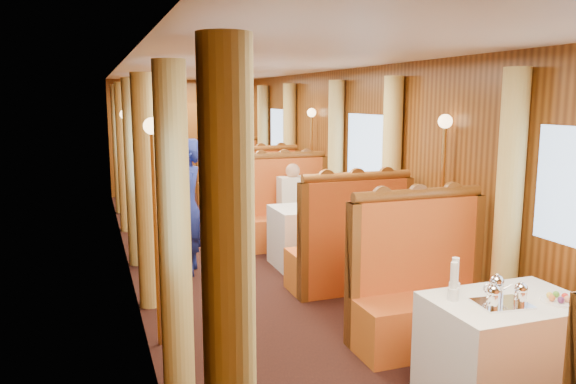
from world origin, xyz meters
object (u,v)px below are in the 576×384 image
table_far (243,193)px  table_mid (315,236)px  banquette_mid_aft (288,216)px  banquette_far_fwd (259,199)px  teapot_left (493,300)px  rose_vase_far (244,163)px  banquette_mid_fwd (349,253)px  fruit_plate (558,300)px  rose_vase_mid (316,193)px  passenger (293,197)px  teapot_right (520,297)px  table_near (506,351)px  teapot_back (496,291)px  banquette_near_aft (424,296)px  steward (187,207)px  tea_tray (502,304)px  banquette_far_aft (230,182)px

table_far → table_mid: bearing=-90.0°
table_mid → banquette_mid_aft: (0.00, 1.01, 0.05)m
table_mid → banquette_far_fwd: size_ratio=0.78×
teapot_left → rose_vase_far: rose_vase_far is taller
banquette_mid_fwd → fruit_plate: 2.67m
table_mid → rose_vase_mid: 0.55m
banquette_mid_aft → passenger: bearing=-90.0°
table_far → rose_vase_far: (0.03, 0.02, 0.55)m
teapot_right → rose_vase_mid: 3.59m
table_near → teapot_right: 0.45m
banquette_mid_fwd → teapot_back: bearing=-92.1°
banquette_near_aft → table_far: 5.99m
passenger → banquette_mid_fwd: bearing=-90.0°
rose_vase_far → steward: (-1.60, -3.35, -0.11)m
teapot_right → fruit_plate: size_ratio=0.64×
table_far → banquette_mid_fwd: bearing=-90.0°
table_mid → banquette_mid_fwd: banquette_mid_fwd is taller
table_mid → tea_tray: 3.58m
table_mid → banquette_far_aft: (0.00, 4.51, 0.05)m
banquette_near_aft → teapot_right: size_ratio=9.36×
teapot_left → passenger: bearing=65.5°
rose_vase_far → banquette_far_fwd: bearing=-91.7°
banquette_near_aft → banquette_far_fwd: bearing=90.0°
banquette_mid_fwd → steward: size_ratio=0.82×
tea_tray → teapot_right: 0.13m
banquette_near_aft → fruit_plate: 1.25m
table_mid → banquette_far_fwd: bearing=90.0°
banquette_far_aft → tea_tray: banquette_far_aft is taller
banquette_near_aft → banquette_mid_aft: (0.00, 3.50, 0.00)m
table_mid → table_far: bearing=90.0°
banquette_far_fwd → teapot_right: (-0.00, -6.09, 0.38)m
rose_vase_mid → steward: size_ratio=0.22×
table_near → rose_vase_mid: (0.00, 3.48, 0.55)m
tea_tray → teapot_right: teapot_right is taller
rose_vase_mid → banquette_mid_aft: bearing=90.2°
banquette_near_aft → rose_vase_far: 6.03m
banquette_far_fwd → rose_vase_mid: (0.00, -2.51, 0.50)m
tea_tray → teapot_left: (-0.11, -0.04, 0.05)m
steward → rose_vase_mid: bearing=97.2°
banquette_near_aft → teapot_left: (-0.22, -1.11, 0.39)m
fruit_plate → steward: steward is taller
banquette_near_aft → fruit_plate: size_ratio=5.97×
banquette_near_aft → table_mid: bearing=90.0°
rose_vase_mid → banquette_mid_fwd: bearing=-90.2°
banquette_far_fwd → teapot_left: 6.10m
banquette_mid_fwd → teapot_right: (-0.00, -2.59, 0.38)m
banquette_mid_fwd → banquette_far_aft: same height
teapot_back → fruit_plate: size_ratio=0.73×
passenger → table_mid: bearing=-90.0°
table_mid → banquette_far_fwd: (0.00, 2.49, 0.05)m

